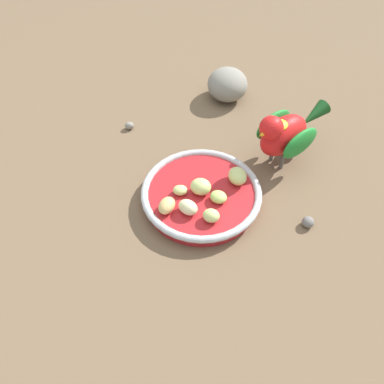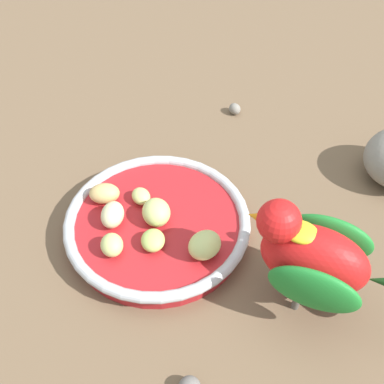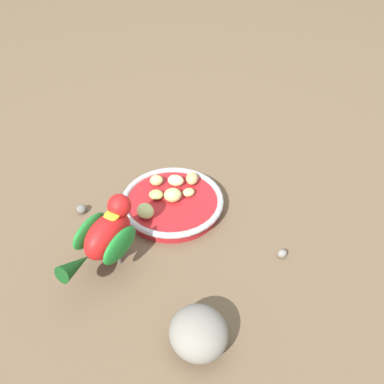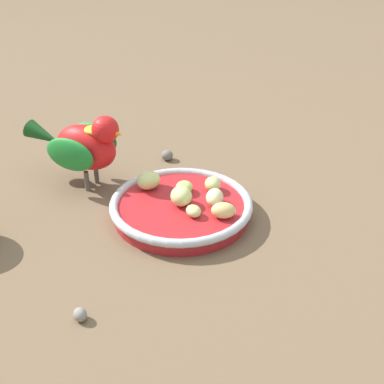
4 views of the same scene
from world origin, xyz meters
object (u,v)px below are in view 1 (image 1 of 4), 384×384
object	(u,v)px
parrot	(285,133)
pebble_0	(308,222)
apple_piece_4	(218,197)
apple_piece_5	(209,216)
apple_piece_2	(180,190)
pebble_1	(129,126)
apple_piece_3	(188,207)
apple_piece_1	(237,176)
feeding_bowl	(201,195)
apple_piece_6	(167,206)
rock_large	(227,84)
apple_piece_0	(201,187)

from	to	relation	value
parrot	pebble_0	world-z (taller)	parrot
apple_piece_4	apple_piece_5	distance (m)	0.05
apple_piece_2	pebble_1	bearing A→B (deg)	97.99
apple_piece_2	apple_piece_4	size ratio (longest dim) A/B	0.86
parrot	apple_piece_3	bearing A→B (deg)	0.10
apple_piece_3	pebble_0	world-z (taller)	apple_piece_3
apple_piece_2	parrot	xyz separation A→B (m)	(0.22, 0.03, 0.04)
apple_piece_1	parrot	xyz separation A→B (m)	(0.11, 0.04, 0.04)
apple_piece_4	pebble_0	size ratio (longest dim) A/B	1.43
feeding_bowl	pebble_1	distance (m)	0.25
apple_piece_6	pebble_1	distance (m)	0.26
apple_piece_1	rock_large	world-z (taller)	rock_large
feeding_bowl	rock_large	world-z (taller)	rock_large
apple_piece_5	rock_large	size ratio (longest dim) A/B	0.30
feeding_bowl	rock_large	distance (m)	0.32
apple_piece_4	apple_piece_2	bearing A→B (deg)	145.18
feeding_bowl	rock_large	bearing A→B (deg)	57.29
apple_piece_3	parrot	world-z (taller)	parrot
apple_piece_4	parrot	bearing A→B (deg)	22.07
apple_piece_1	apple_piece_5	bearing A→B (deg)	-142.60
apple_piece_5	parrot	xyz separation A→B (m)	(0.19, 0.10, 0.04)
feeding_bowl	pebble_1	size ratio (longest dim) A/B	11.40
apple_piece_4	parrot	size ratio (longest dim) A/B	0.16
apple_piece_1	rock_large	bearing A→B (deg)	69.08
feeding_bowl	apple_piece_4	bearing A→B (deg)	-54.16
apple_piece_6	pebble_1	size ratio (longest dim) A/B	1.90
apple_piece_5	apple_piece_6	world-z (taller)	same
apple_piece_5	apple_piece_6	size ratio (longest dim) A/B	0.80
feeding_bowl	apple_piece_5	size ratio (longest dim) A/B	7.53
apple_piece_3	pebble_0	size ratio (longest dim) A/B	1.68
apple_piece_5	pebble_1	bearing A→B (deg)	100.37
apple_piece_0	pebble_1	bearing A→B (deg)	105.59
apple_piece_1	parrot	world-z (taller)	parrot
apple_piece_3	pebble_1	bearing A→B (deg)	96.32
apple_piece_1	parrot	size ratio (longest dim) A/B	0.21
feeding_bowl	pebble_1	xyz separation A→B (m)	(-0.07, 0.24, -0.01)
pebble_0	apple_piece_5	bearing A→B (deg)	161.11
rock_large	feeding_bowl	bearing A→B (deg)	-122.71
apple_piece_1	apple_piece_5	world-z (taller)	apple_piece_1
apple_piece_2	pebble_1	xyz separation A→B (m)	(-0.03, 0.23, -0.02)
feeding_bowl	apple_piece_6	world-z (taller)	apple_piece_6
feeding_bowl	apple_piece_6	bearing A→B (deg)	-167.23
apple_piece_1	apple_piece_2	size ratio (longest dim) A/B	1.49
pebble_0	apple_piece_1	bearing A→B (deg)	123.93
apple_piece_0	apple_piece_6	world-z (taller)	apple_piece_0
apple_piece_6	apple_piece_5	bearing A→B (deg)	-39.33
apple_piece_0	apple_piece_4	distance (m)	0.04
feeding_bowl	apple_piece_3	distance (m)	0.05
apple_piece_3	pebble_0	xyz separation A→B (m)	(0.19, -0.09, -0.03)
pebble_0	apple_piece_6	bearing A→B (deg)	155.00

